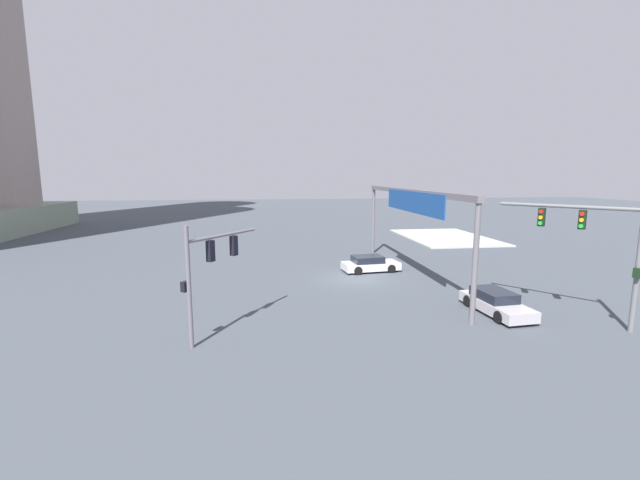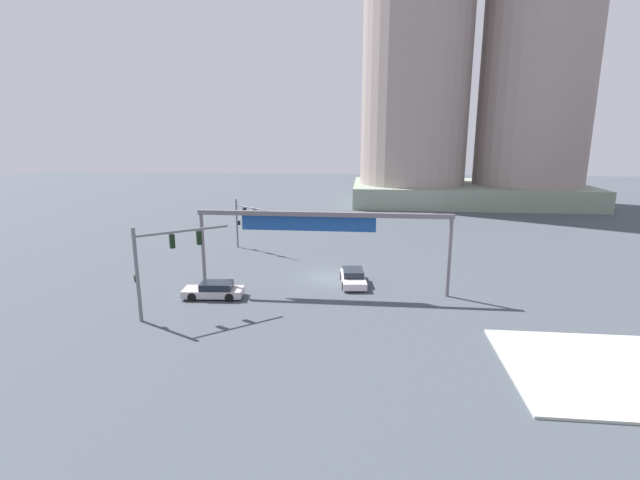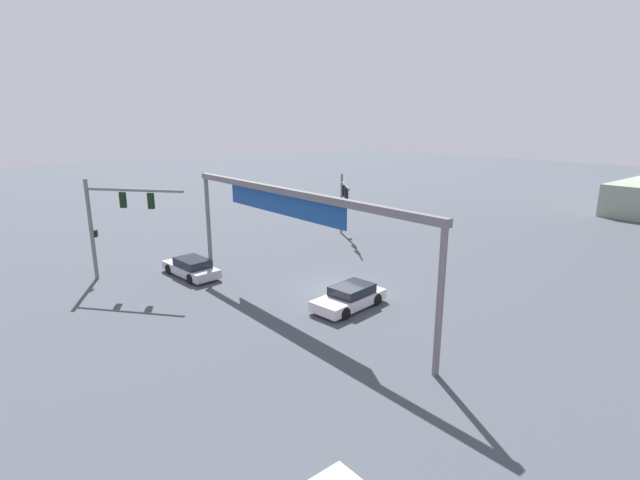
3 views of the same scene
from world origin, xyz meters
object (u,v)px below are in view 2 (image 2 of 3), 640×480
object	(u,v)px
traffic_signal_near_corner	(244,217)
sedan_car_waiting_far	(353,277)
traffic_signal_opposite_side	(160,255)
sedan_car_approaching	(214,290)

from	to	relation	value
traffic_signal_near_corner	sedan_car_waiting_far	bearing A→B (deg)	-6.09
traffic_signal_near_corner	traffic_signal_opposite_side	distance (m)	18.59
sedan_car_approaching	sedan_car_waiting_far	world-z (taller)	same
traffic_signal_near_corner	sedan_car_waiting_far	world-z (taller)	traffic_signal_near_corner
sedan_car_approaching	sedan_car_waiting_far	distance (m)	11.20
traffic_signal_near_corner	sedan_car_waiting_far	size ratio (longest dim) A/B	1.18
traffic_signal_near_corner	sedan_car_approaching	size ratio (longest dim) A/B	1.14
traffic_signal_near_corner	traffic_signal_opposite_side	bearing A→B (deg)	-56.78
traffic_signal_opposite_side	sedan_car_approaching	bearing A→B (deg)	21.42
sedan_car_waiting_far	traffic_signal_near_corner	bearing A→B (deg)	-137.87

